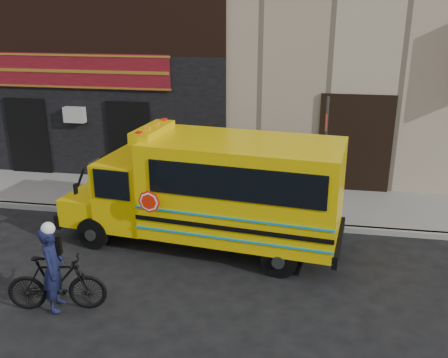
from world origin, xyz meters
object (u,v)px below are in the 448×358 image
school_bus (216,189)px  sign_pole (324,156)px  cyclist (53,271)px  bicycle (56,283)px

school_bus → sign_pole: bearing=36.8°
cyclist → bicycle: bearing=-56.4°
school_bus → bicycle: size_ratio=3.71×
sign_pole → bicycle: sign_pole is taller
school_bus → bicycle: 4.18m
bicycle → cyclist: 0.28m
school_bus → cyclist: school_bus is taller
sign_pole → bicycle: (-5.08, -5.10, -1.32)m
bicycle → cyclist: (-0.02, -0.02, 0.28)m
bicycle → cyclist: cyclist is taller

